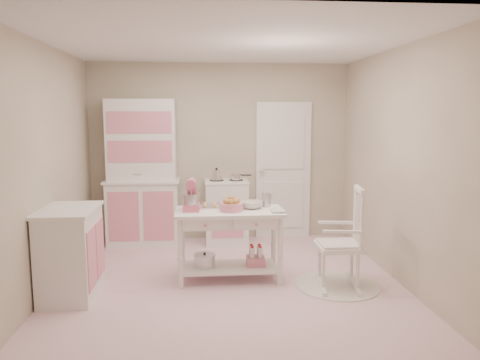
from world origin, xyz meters
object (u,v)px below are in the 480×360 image
object	(u,v)px
work_table	(229,245)
stand_mixer	(191,195)
hutch	(142,172)
stove	(226,211)
base_cabinet	(70,252)
bread_basket	(231,207)
rocking_chair	(339,237)

from	to	relation	value
work_table	stand_mixer	size ratio (longest dim) A/B	3.53
hutch	stove	world-z (taller)	hutch
stove	base_cabinet	distance (m)	2.54
stove	stand_mixer	world-z (taller)	stand_mixer
work_table	bread_basket	bearing A→B (deg)	-68.20
stove	work_table	bearing A→B (deg)	-91.99
hutch	base_cabinet	size ratio (longest dim) A/B	2.26
work_table	base_cabinet	bearing A→B (deg)	-168.04
stove	bread_basket	xyz separation A→B (m)	(-0.03, -1.58, 0.39)
rocking_chair	work_table	size ratio (longest dim) A/B	0.92
stove	rocking_chair	distance (m)	2.16
hutch	stove	size ratio (longest dim) A/B	2.26
base_cabinet	bread_basket	distance (m)	1.74
stove	rocking_chair	size ratio (longest dim) A/B	0.84
hutch	bread_basket	xyz separation A→B (m)	(1.17, -1.63, -0.19)
base_cabinet	stand_mixer	distance (m)	1.38
hutch	rocking_chair	bearing A→B (deg)	-39.38
bread_basket	hutch	bearing A→B (deg)	125.52
hutch	work_table	bearing A→B (deg)	-54.10
work_table	bread_basket	xyz separation A→B (m)	(0.02, -0.05, 0.45)
base_cabinet	rocking_chair	distance (m)	2.82
rocking_chair	base_cabinet	bearing A→B (deg)	-171.37
hutch	work_table	world-z (taller)	hutch
bread_basket	stove	bearing A→B (deg)	88.79
hutch	stand_mixer	xyz separation A→B (m)	(0.73, -1.56, -0.07)
stove	stand_mixer	xyz separation A→B (m)	(-0.47, -1.51, 0.51)
stand_mixer	rocking_chair	bearing A→B (deg)	-9.65
hutch	base_cabinet	xyz separation A→B (m)	(-0.51, -1.93, -0.58)
hutch	rocking_chair	world-z (taller)	hutch
base_cabinet	work_table	distance (m)	1.69
base_cabinet	stand_mixer	xyz separation A→B (m)	(1.23, 0.37, 0.51)
work_table	bread_basket	distance (m)	0.45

